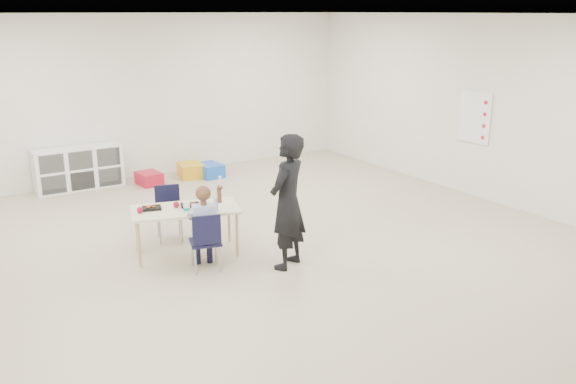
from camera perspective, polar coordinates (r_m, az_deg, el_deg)
room at (r=6.89m, az=-1.10°, el=4.60°), size 9.00×9.02×2.80m
table at (r=7.44m, az=-9.49°, el=-3.59°), size 1.39×0.96×0.58m
chair_near at (r=6.94m, az=-7.75°, el=-4.54°), size 0.41×0.40×0.69m
chair_far at (r=7.92m, az=-11.06°, el=-2.02°), size 0.41×0.40×0.69m
child at (r=6.87m, az=-7.81°, el=-2.99°), size 0.57×0.57×1.09m
lunch_tray_near at (r=7.41m, az=-9.13°, el=-1.20°), size 0.26×0.22×0.03m
lunch_tray_far at (r=7.38m, az=-12.65°, el=-1.48°), size 0.26×0.22×0.03m
milk_carton at (r=7.24m, az=-9.48°, el=-1.36°), size 0.09×0.09×0.10m
bread_roll at (r=7.28m, az=-7.09°, el=-1.30°), size 0.09×0.09×0.07m
apple_near at (r=7.39m, az=-10.41°, el=-1.16°), size 0.07×0.07×0.07m
apple_far at (r=7.27m, az=-13.69°, el=-1.65°), size 0.07×0.07×0.07m
cubby_shelf at (r=10.59m, az=-19.00°, el=2.13°), size 1.40×0.40×0.70m
rules_poster at (r=9.95m, az=17.07°, el=6.73°), size 0.02×0.60×0.80m
adult at (r=6.82m, az=-0.04°, el=-0.94°), size 0.68×0.60×1.55m
bin_red at (r=10.57m, az=-12.86°, el=1.24°), size 0.39×0.47×0.21m
bin_yellow at (r=10.93m, az=-9.09°, el=2.03°), size 0.47×0.56×0.24m
bin_blue at (r=10.89m, az=-7.34°, el=2.04°), size 0.41×0.51×0.24m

